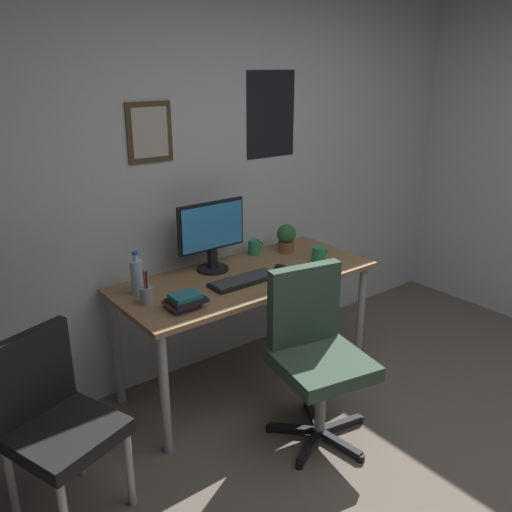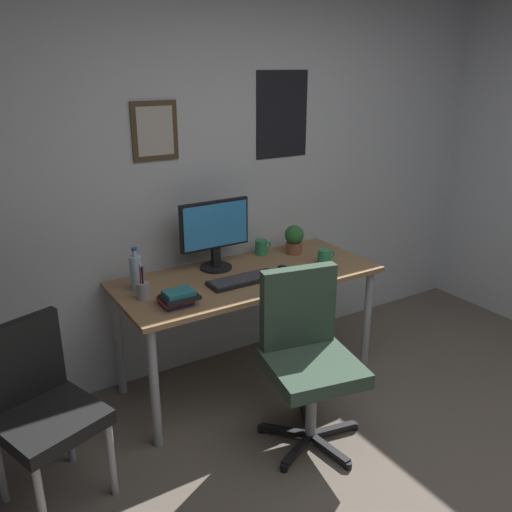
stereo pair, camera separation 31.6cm
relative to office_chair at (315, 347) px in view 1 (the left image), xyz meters
name	(u,v)px [view 1 (the left image)]	position (x,y,z in m)	size (l,w,h in m)	color
wall_back	(225,171)	(0.17, 1.06, 0.77)	(4.40, 0.10, 2.60)	silver
desk	(246,287)	(0.01, 0.62, 0.14)	(1.61, 0.70, 0.75)	#936D47
office_chair	(315,347)	(0.00, 0.00, 0.00)	(0.58, 0.57, 0.95)	#334738
side_chair	(54,417)	(-1.30, 0.29, -0.03)	(0.53, 0.54, 0.88)	black
monitor	(212,233)	(-0.11, 0.82, 0.46)	(0.46, 0.20, 0.43)	black
keyboard	(244,280)	(-0.07, 0.54, 0.23)	(0.43, 0.15, 0.03)	black
computer_mouse	(281,268)	(0.23, 0.55, 0.24)	(0.06, 0.11, 0.04)	black
water_bottle	(137,277)	(-0.65, 0.76, 0.32)	(0.07, 0.07, 0.25)	silver
coffee_mug_near	(254,247)	(0.28, 0.89, 0.27)	(0.12, 0.08, 0.10)	#2D8C59
coffee_mug_far	(319,254)	(0.53, 0.52, 0.27)	(0.13, 0.09, 0.10)	#2D8C59
potted_plant	(286,237)	(0.48, 0.79, 0.32)	(0.13, 0.13, 0.19)	brown
pen_cup	(147,295)	(-0.66, 0.61, 0.27)	(0.07, 0.07, 0.20)	#9EA0A5
book_stack_left	(184,301)	(-0.54, 0.44, 0.26)	(0.19, 0.17, 0.09)	navy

